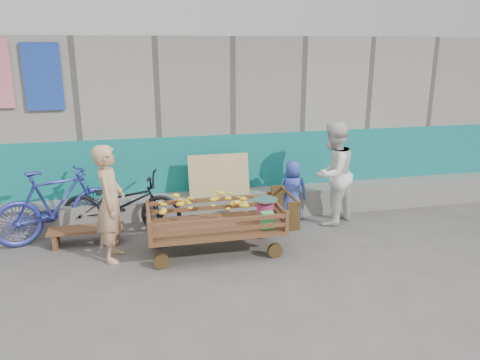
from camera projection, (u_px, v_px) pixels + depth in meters
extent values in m
plane|color=#4C4A45|center=(228.00, 286.00, 5.75)|extent=(80.00, 80.00, 0.00)
cube|color=gray|center=(186.00, 117.00, 9.17)|extent=(12.00, 3.00, 3.00)
cube|color=#16716C|center=(198.00, 176.00, 7.98)|extent=(12.00, 0.03, 1.40)
cube|color=slate|center=(201.00, 207.00, 7.89)|extent=(12.00, 0.50, 0.45)
cube|color=tan|center=(219.00, 175.00, 7.67)|extent=(1.00, 0.19, 0.68)
cube|color=#1F41A4|center=(43.00, 77.00, 6.99)|extent=(0.55, 0.03, 1.00)
cube|color=brown|center=(215.00, 227.00, 6.59)|extent=(1.88, 0.94, 0.05)
cylinder|color=#3A2A13|center=(161.00, 261.00, 6.18)|extent=(0.21, 0.06, 0.21)
cube|color=brown|center=(150.00, 233.00, 5.94)|extent=(0.05, 0.05, 0.29)
cylinder|color=#3A2A13|center=(158.00, 241.00, 6.83)|extent=(0.21, 0.06, 0.21)
cube|color=brown|center=(148.00, 210.00, 6.76)|extent=(0.05, 0.05, 0.29)
cylinder|color=#3A2A13|center=(275.00, 250.00, 6.51)|extent=(0.21, 0.06, 0.21)
cube|color=brown|center=(287.00, 221.00, 6.32)|extent=(0.05, 0.05, 0.29)
cylinder|color=#3A2A13|center=(262.00, 232.00, 7.16)|extent=(0.21, 0.06, 0.21)
cube|color=brown|center=(269.00, 201.00, 7.15)|extent=(0.05, 0.05, 0.29)
cube|color=brown|center=(221.00, 230.00, 6.14)|extent=(1.82, 0.04, 0.05)
cube|color=brown|center=(220.00, 221.00, 6.11)|extent=(1.82, 0.04, 0.05)
cube|color=brown|center=(210.00, 208.00, 6.96)|extent=(1.82, 0.04, 0.05)
cube|color=brown|center=(210.00, 200.00, 6.93)|extent=(1.82, 0.04, 0.05)
cube|color=brown|center=(149.00, 223.00, 6.36)|extent=(0.04, 0.88, 0.05)
cube|color=brown|center=(148.00, 215.00, 6.32)|extent=(0.04, 0.88, 0.05)
cube|color=brown|center=(277.00, 213.00, 6.75)|extent=(0.04, 0.88, 0.05)
cube|color=brown|center=(277.00, 205.00, 6.71)|extent=(0.04, 0.88, 0.05)
cylinder|color=#3A2A13|center=(290.00, 195.00, 6.71)|extent=(0.04, 0.84, 0.04)
cube|color=#3A2A13|center=(277.00, 199.00, 7.11)|extent=(0.19, 0.04, 0.42)
cube|color=#3A2A13|center=(294.00, 216.00, 6.38)|extent=(0.19, 0.04, 0.42)
ellipsoid|color=yellow|center=(207.00, 210.00, 6.50)|extent=(1.36, 0.73, 0.46)
cylinder|color=#C8357B|center=(265.00, 212.00, 6.70)|extent=(0.25, 0.25, 0.27)
cylinder|color=silver|center=(265.00, 202.00, 6.66)|extent=(0.03, 0.03, 0.06)
cylinder|color=silver|center=(265.00, 200.00, 6.65)|extent=(0.36, 0.36, 0.02)
cube|color=green|center=(267.00, 220.00, 6.42)|extent=(0.17, 0.13, 0.23)
cube|color=brown|center=(86.00, 229.00, 6.89)|extent=(1.07, 0.32, 0.04)
cube|color=brown|center=(56.00, 240.00, 6.83)|extent=(0.06, 0.30, 0.21)
cube|color=brown|center=(117.00, 235.00, 7.02)|extent=(0.06, 0.30, 0.21)
imported|color=tan|center=(110.00, 203.00, 6.29)|extent=(0.45, 0.63, 1.61)
imported|color=white|center=(333.00, 174.00, 7.60)|extent=(1.04, 1.00, 1.69)
imported|color=#314DB2|center=(292.00, 191.00, 7.81)|extent=(0.53, 0.37, 1.03)
imported|color=black|center=(122.00, 204.00, 7.26)|extent=(1.96, 1.06, 0.98)
imported|color=#2C3698|center=(57.00, 204.00, 7.03)|extent=(1.90, 1.19, 1.11)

